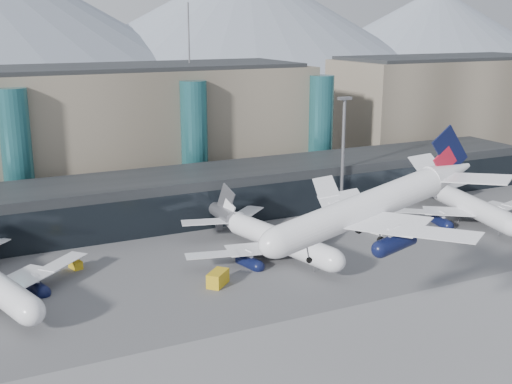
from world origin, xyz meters
TOP-DOWN VIEW (x-y plane):
  - ground at (0.00, 0.00)m, footprint 900.00×900.00m
  - runway_strip at (0.00, -15.00)m, footprint 400.00×40.00m
  - runway_markings at (-0.00, -15.00)m, footprint 128.00×1.00m
  - concourse at (-0.02, 57.73)m, footprint 170.00×27.00m
  - terminal_main at (-25.00, 90.00)m, footprint 130.00×30.00m
  - terminal_east at (95.00, 90.00)m, footprint 70.00×30.00m
  - teal_towers at (-14.99, 74.01)m, footprint 116.40×19.40m
  - mountain_ridge at (15.97, 380.00)m, footprint 910.00×400.00m
  - lightmast_mid at (30.00, 48.00)m, footprint 3.00×1.20m
  - hero_jet at (-1.86, -8.54)m, footprint 30.88×31.88m
  - jet_parked_mid at (3.23, 31.57)m, footprint 35.90×36.92m
  - jet_parked_right at (51.14, 32.52)m, footprint 37.42×38.03m
  - veh_b at (-30.21, 38.44)m, footprint 2.21×2.86m
  - veh_c at (1.91, 30.00)m, footprint 4.60×4.00m
  - veh_d at (19.98, 36.43)m, footprint 3.44×3.25m
  - veh_g at (28.12, 31.38)m, footprint 2.50×3.15m
  - veh_h at (-10.82, 21.14)m, footprint 4.62×4.54m

SIDE VIEW (x-z plane):
  - ground at x=0.00m, z-range 0.00..0.00m
  - runway_strip at x=0.00m, z-range 0.00..0.04m
  - runway_markings at x=0.00m, z-range 0.04..0.06m
  - veh_b at x=-30.21m, z-range 0.00..1.46m
  - veh_g at x=28.12m, z-range 0.00..1.61m
  - veh_d at x=19.98m, z-range 0.00..1.77m
  - veh_c at x=1.91m, z-range 0.00..2.27m
  - veh_h at x=-10.82m, z-range 0.00..2.35m
  - jet_parked_mid at x=3.23m, z-range -1.45..10.42m
  - jet_parked_right at x=51.14m, z-range -1.49..10.77m
  - concourse at x=-0.02m, z-range -0.03..9.97m
  - teal_towers at x=-14.99m, z-range -8.99..37.01m
  - lightmast_mid at x=30.00m, z-range 1.62..27.22m
  - terminal_main at x=-25.00m, z-range -0.06..30.94m
  - terminal_east at x=95.00m, z-range -0.06..30.94m
  - hero_jet at x=-1.86m, z-range 16.02..26.28m
  - mountain_ridge at x=15.97m, z-range -9.26..100.74m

